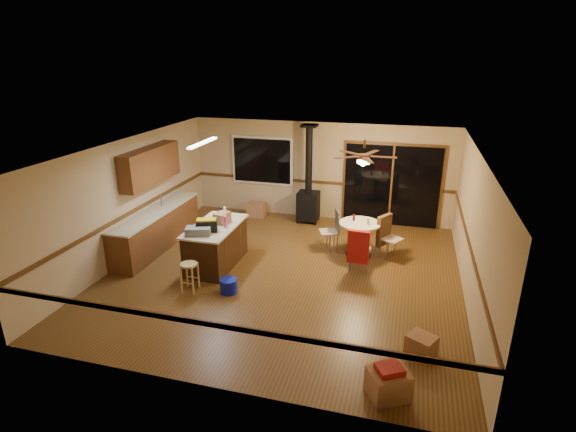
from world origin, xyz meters
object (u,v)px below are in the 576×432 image
at_px(bar_stool, 190,277).
at_px(box_under_window, 257,209).
at_px(blue_bucket, 229,286).
at_px(chair_near, 359,247).
at_px(chair_left, 334,226).
at_px(box_corner_a, 388,384).
at_px(wood_stove, 308,196).
at_px(toolbox_grey, 198,231).
at_px(toolbox_black, 207,226).
at_px(dining_table, 359,233).
at_px(box_corner_b, 421,345).
at_px(kitchen_island, 216,245).
at_px(chair_right, 385,231).

height_order(bar_stool, box_under_window, bar_stool).
xyz_separation_m(blue_bucket, chair_near, (2.25, 1.44, 0.46)).
xyz_separation_m(chair_left, box_corner_a, (1.52, -4.45, -0.40)).
bearing_deg(wood_stove, toolbox_grey, -111.53).
distance_m(toolbox_black, bar_stool, 1.11).
height_order(dining_table, box_corner_b, dining_table).
xyz_separation_m(wood_stove, dining_table, (1.57, -1.77, -0.20)).
bearing_deg(kitchen_island, toolbox_grey, -102.07).
relative_size(toolbox_grey, chair_left, 0.93).
bearing_deg(toolbox_grey, box_under_window, 90.89).
relative_size(toolbox_black, chair_right, 0.60).
relative_size(chair_right, box_corner_b, 1.77).
distance_m(blue_bucket, chair_right, 3.69).
xyz_separation_m(kitchen_island, wood_stove, (1.30, 3.05, 0.28)).
distance_m(toolbox_grey, toolbox_black, 0.23).
xyz_separation_m(kitchen_island, toolbox_grey, (-0.11, -0.53, 0.52)).
xyz_separation_m(wood_stove, chair_near, (1.65, -2.65, -0.13)).
height_order(toolbox_black, box_under_window, toolbox_black).
relative_size(kitchen_island, toolbox_grey, 3.46).
bearing_deg(chair_left, box_corner_a, -71.11).
distance_m(chair_right, box_corner_b, 3.55).
bearing_deg(box_under_window, blue_bucket, -78.12).
xyz_separation_m(wood_stove, box_under_window, (-1.47, 0.05, -0.54)).
bearing_deg(wood_stove, blue_bucket, -98.34).
distance_m(kitchen_island, box_corner_a, 4.86).
bearing_deg(toolbox_black, box_corner_a, -35.33).
bearing_deg(box_corner_a, dining_table, 102.05).
bearing_deg(dining_table, chair_right, 14.82).
distance_m(kitchen_island, wood_stove, 3.33).
bearing_deg(bar_stool, toolbox_black, 89.41).
height_order(kitchen_island, box_corner_b, kitchen_island).
xyz_separation_m(wood_stove, toolbox_black, (-1.32, -3.38, 0.29)).
relative_size(wood_stove, chair_left, 4.81).
xyz_separation_m(toolbox_black, bar_stool, (-0.01, -0.84, -0.73)).
bearing_deg(dining_table, box_corner_b, -67.75).
xyz_separation_m(kitchen_island, blue_bucket, (0.70, -1.04, -0.32)).
distance_m(kitchen_island, chair_near, 2.98).
height_order(toolbox_grey, blue_bucket, toolbox_grey).
relative_size(kitchen_island, toolbox_black, 4.03).
xyz_separation_m(blue_bucket, dining_table, (2.17, 2.32, 0.39)).
distance_m(toolbox_grey, chair_right, 4.05).
height_order(blue_bucket, dining_table, dining_table).
relative_size(bar_stool, blue_bucket, 1.73).
height_order(blue_bucket, box_corner_a, box_corner_a).
height_order(toolbox_black, box_corner_b, toolbox_black).
height_order(kitchen_island, chair_left, chair_left).
bearing_deg(chair_near, chair_left, 124.03).
xyz_separation_m(toolbox_grey, toolbox_black, (0.09, 0.20, 0.04)).
xyz_separation_m(wood_stove, box_corner_a, (2.49, -6.08, -0.54)).
distance_m(wood_stove, box_corner_a, 6.59).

